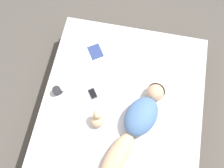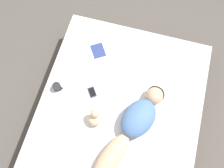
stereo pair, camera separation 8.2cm
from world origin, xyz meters
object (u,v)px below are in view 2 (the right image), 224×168
cell_phone (92,92)px  coffee_mug (57,87)px  person (134,124)px  open_magazine (89,53)px

cell_phone → coffee_mug: bearing=152.6°
person → cell_phone: person is taller
open_magazine → coffee_mug: (-0.23, -0.54, 0.04)m
person → coffee_mug: bearing=-171.0°
open_magazine → cell_phone: size_ratio=3.67×
coffee_mug → cell_phone: 0.42m
person → open_magazine: bearing=156.1°
coffee_mug → cell_phone: size_ratio=0.83×
person → coffee_mug: person is taller
person → cell_phone: 0.63m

